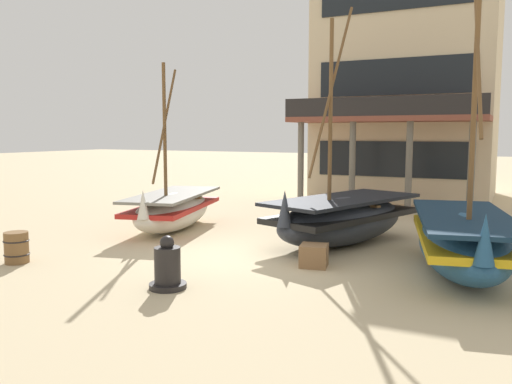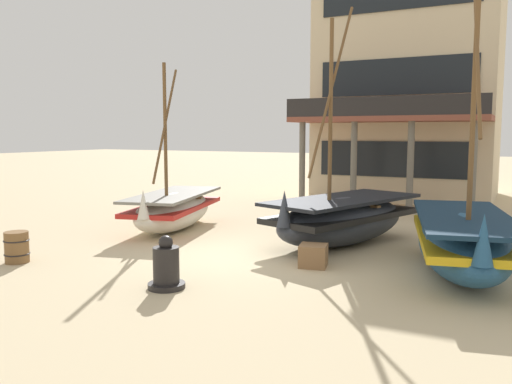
{
  "view_description": "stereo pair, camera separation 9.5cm",
  "coord_description": "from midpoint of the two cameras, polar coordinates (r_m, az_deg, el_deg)",
  "views": [
    {
      "loc": [
        5.92,
        -10.86,
        2.9
      ],
      "look_at": [
        0.0,
        1.0,
        1.4
      ],
      "focal_mm": 36.93,
      "sensor_mm": 36.0,
      "label": 1
    },
    {
      "loc": [
        6.01,
        -10.81,
        2.9
      ],
      "look_at": [
        0.0,
        1.0,
        1.4
      ],
      "focal_mm": 36.93,
      "sensor_mm": 36.0,
      "label": 2
    }
  ],
  "objects": [
    {
      "name": "ground_plane",
      "position": [
        12.7,
        -2.25,
        -6.74
      ],
      "size": [
        120.0,
        120.0,
        0.0
      ],
      "primitive_type": "plane",
      "color": "#CCB78E"
    },
    {
      "name": "fishing_boat_near_left",
      "position": [
        16.02,
        -9.16,
        -1.85
      ],
      "size": [
        2.72,
        4.74,
        4.86
      ],
      "color": "silver",
      "rests_on": "ground"
    },
    {
      "name": "fishing_boat_centre_large",
      "position": [
        11.64,
        21.33,
        -4.93
      ],
      "size": [
        2.77,
        5.07,
        6.63
      ],
      "color": "#23517A",
      "rests_on": "ground"
    },
    {
      "name": "fishing_boat_far_right",
      "position": [
        13.86,
        9.12,
        -2.84
      ],
      "size": [
        3.26,
        4.99,
        6.04
      ],
      "color": "#2D333D",
      "rests_on": "ground"
    },
    {
      "name": "capstan_winch",
      "position": [
        10.04,
        -9.83,
        -8.08
      ],
      "size": [
        0.7,
        0.7,
        1.0
      ],
      "color": "black",
      "rests_on": "ground"
    },
    {
      "name": "wooden_barrel",
      "position": [
        12.96,
        -24.7,
        -5.48
      ],
      "size": [
        0.56,
        0.56,
        0.7
      ],
      "color": "brown",
      "rests_on": "ground"
    },
    {
      "name": "cargo_crate",
      "position": [
        11.57,
        6.06,
        -6.86
      ],
      "size": [
        0.69,
        0.69,
        0.48
      ],
      "primitive_type": "cube",
      "rotation": [
        0.0,
        0.0,
        0.22
      ],
      "color": "olive",
      "rests_on": "ground"
    },
    {
      "name": "harbor_building_main",
      "position": [
        25.2,
        16.09,
        11.23
      ],
      "size": [
        7.69,
        8.65,
        10.24
      ],
      "color": "beige",
      "rests_on": "ground"
    }
  ]
}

